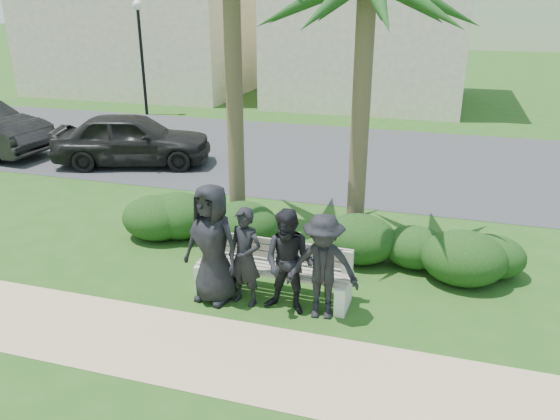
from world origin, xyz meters
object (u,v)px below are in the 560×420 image
Objects in this scene: man_a at (212,244)px; man_d at (323,267)px; man_b at (245,257)px; car_a at (132,139)px; park_bench at (273,273)px; man_c at (289,262)px; street_lamp at (140,38)px.

man_d is (1.69, -0.00, -0.13)m from man_a.
man_b is 0.36× the size of car_a.
park_bench is 0.57× the size of car_a.
man_a is at bearing -160.41° from man_b.
man_a is (-0.82, -0.37, 0.55)m from park_bench.
man_a reaches higher than man_b.
park_bench is 1.06m from man_a.
man_d is at bearing -149.68° from car_a.
park_bench is 0.60m from man_b.
man_c is at bearing -43.92° from park_bench.
street_lamp is 7.49m from car_a.
car_a is (-5.05, 6.13, -0.21)m from man_a.
man_d is 0.37× the size of car_a.
man_b is 0.70m from man_c.
man_c reaches higher than park_bench.
man_b is at bearing -155.00° from car_a.
street_lamp is at bearing 138.91° from man_b.
man_d is at bearing -51.44° from street_lamp.
man_c reaches higher than man_b.
street_lamp is at bearing 131.91° from man_c.
car_a is at bearing -63.07° from street_lamp.
man_a is at bearing -157.89° from car_a.
street_lamp is 2.30× the size of man_a.
car_a is at bearing 146.08° from man_b.
man_d is (9.97, -12.52, -2.14)m from street_lamp.
car_a is at bearing 140.24° from man_c.
street_lamp is 15.39m from park_bench.
man_a is at bearing -175.34° from man_c.
man_c is at bearing 12.37° from man_a.
man_a is 1.22× the size of man_b.
street_lamp reaches higher than car_a.
park_bench is 1.03m from man_d.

